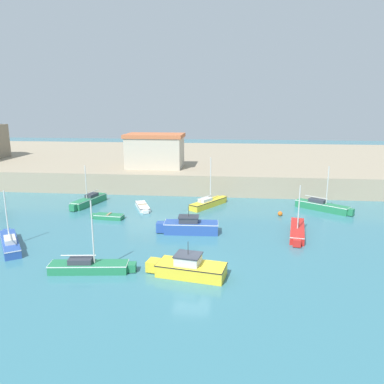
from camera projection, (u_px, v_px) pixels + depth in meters
The scene contains 14 objects.
ground_plane at pixel (192, 273), 25.55m from camera, with size 200.00×200.00×0.00m, color teal.
quay_seawall at pixel (216, 162), 65.43m from camera, with size 120.00×40.00×2.64m, color gray.
dinghy_green_0 at pixel (108, 216), 37.56m from camera, with size 3.43×1.39×0.54m.
sailboat_green_1 at pixel (90, 266), 25.62m from camera, with size 5.97×1.92×5.05m.
motorboat_blue_2 at pixel (189, 226), 33.37m from camera, with size 5.56×1.87×2.44m.
sailboat_blue_3 at pixel (10, 242), 29.97m from camera, with size 4.32×5.54×4.63m.
sailboat_green_4 at pixel (89, 201), 42.71m from camera, with size 2.49×5.93×4.60m.
sailboat_red_5 at pixel (297, 231), 32.89m from camera, with size 2.13×6.31×4.54m.
sailboat_yellow_6 at pixel (208, 203), 42.01m from camera, with size 4.04×5.48×5.52m.
motorboat_yellow_7 at pixel (188, 268), 25.04m from camera, with size 5.58×2.70×2.41m.
sailboat_green_8 at pixel (322, 206), 40.45m from camera, with size 5.58×4.41×4.89m.
dinghy_white_9 at pixel (143, 206), 41.22m from camera, with size 2.47×4.26×0.51m.
mooring_buoy at pixel (280, 214), 38.52m from camera, with size 0.48×0.48×0.48m, color orange.
harbor_shed_near_wharf at pixel (155, 151), 51.75m from camera, with size 7.89×5.22×4.65m.
Camera 1 is at (2.47, -23.48, 11.22)m, focal length 35.00 mm.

